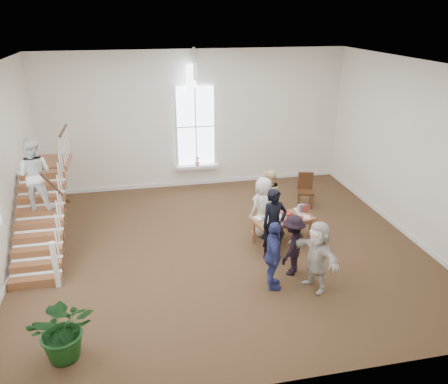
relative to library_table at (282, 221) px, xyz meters
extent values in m
plane|color=#43301A|center=(-1.55, 0.07, -0.63)|extent=(10.00, 10.00, 0.00)
plane|color=white|center=(-1.55, 4.57, 1.62)|extent=(10.00, 0.00, 10.00)
plane|color=white|center=(-1.55, -4.43, 1.62)|extent=(10.00, 0.00, 10.00)
plane|color=white|center=(3.45, 0.07, 1.62)|extent=(0.00, 9.00, 9.00)
plane|color=white|center=(-1.55, 0.07, 3.87)|extent=(10.00, 10.00, 0.00)
cube|color=white|center=(-1.55, 4.39, 0.07)|extent=(1.45, 0.28, 0.10)
plane|color=white|center=(-1.55, 4.51, 1.42)|extent=(2.60, 0.00, 2.60)
plane|color=white|center=(-1.55, 4.51, 3.02)|extent=(0.60, 0.60, 0.85)
cube|color=white|center=(-1.55, 4.54, -0.57)|extent=(10.00, 0.04, 0.12)
imported|color=pink|center=(-1.55, 4.36, 0.27)|extent=(0.17, 0.17, 0.30)
cube|color=brown|center=(-5.90, -0.73, -0.53)|extent=(1.10, 0.30, 0.20)
cube|color=brown|center=(-5.90, -0.43, -0.33)|extent=(1.10, 0.30, 0.20)
cube|color=brown|center=(-5.90, -0.13, -0.13)|extent=(1.10, 0.30, 0.20)
cube|color=brown|center=(-5.90, 0.17, 0.07)|extent=(1.10, 0.30, 0.20)
cube|color=brown|center=(-5.90, 0.47, 0.27)|extent=(1.10, 0.30, 0.20)
cube|color=brown|center=(-5.90, 0.77, 0.47)|extent=(1.10, 0.30, 0.20)
cube|color=brown|center=(-5.90, 1.07, 0.67)|extent=(1.10, 0.30, 0.20)
cube|color=brown|center=(-5.90, 1.37, 0.87)|extent=(1.10, 0.30, 0.20)
cube|color=brown|center=(-5.90, 1.67, 1.07)|extent=(1.10, 0.30, 0.20)
cube|color=brown|center=(-5.90, 2.57, 1.11)|extent=(1.10, 1.20, 0.12)
cube|color=white|center=(-5.41, -0.88, -0.08)|extent=(0.10, 0.10, 1.10)
cylinder|color=#38210F|center=(-5.40, 0.47, 1.12)|extent=(0.07, 2.74, 1.86)
imported|color=silver|center=(-5.90, 0.77, 1.43)|extent=(0.94, 0.79, 1.72)
cube|color=brown|center=(0.01, -0.01, 0.06)|extent=(1.65, 1.05, 0.05)
cube|color=brown|center=(0.01, -0.01, -0.02)|extent=(1.51, 0.91, 0.10)
cylinder|color=brown|center=(-0.59, -0.41, -0.31)|extent=(0.07, 0.07, 0.67)
cylinder|color=brown|center=(0.72, -0.15, -0.31)|extent=(0.07, 0.07, 0.67)
cylinder|color=brown|center=(-0.70, 0.14, -0.31)|extent=(0.07, 0.07, 0.67)
cylinder|color=brown|center=(0.60, 0.40, -0.31)|extent=(0.07, 0.07, 0.67)
cube|color=silver|center=(-0.18, 0.03, 0.11)|extent=(0.26, 0.31, 0.05)
cube|color=beige|center=(0.51, 0.29, 0.11)|extent=(0.17, 0.24, 0.05)
cube|color=tan|center=(0.33, -0.12, 0.10)|extent=(0.19, 0.19, 0.04)
cube|color=silver|center=(0.60, -0.12, 0.09)|extent=(0.19, 0.25, 0.02)
cube|color=#4C5972|center=(-0.44, -0.03, 0.10)|extent=(0.26, 0.30, 0.04)
cube|color=maroon|center=(0.19, 0.19, 0.10)|extent=(0.30, 0.31, 0.04)
cube|color=white|center=(-0.12, 0.18, 0.10)|extent=(0.27, 0.29, 0.03)
cube|color=#BFB299|center=(-0.45, -0.31, 0.10)|extent=(0.27, 0.33, 0.03)
cube|color=silver|center=(-0.59, 0.06, 0.10)|extent=(0.32, 0.32, 0.03)
cube|color=beige|center=(-0.34, 0.08, 0.10)|extent=(0.28, 0.27, 0.03)
cube|color=tan|center=(0.54, 0.09, 0.09)|extent=(0.24, 0.24, 0.02)
cube|color=silver|center=(0.52, 0.26, 0.10)|extent=(0.16, 0.21, 0.03)
imported|color=black|center=(-0.44, -0.66, 0.26)|extent=(0.72, 0.55, 1.79)
imported|color=silver|center=(-0.34, 0.59, 0.17)|extent=(0.93, 0.80, 1.61)
imported|color=#FADB9C|center=(-0.04, 1.09, 0.17)|extent=(0.99, 0.97, 1.61)
imported|color=navy|center=(-0.84, -1.86, 0.15)|extent=(0.55, 0.97, 1.57)
imported|color=black|center=(-0.24, -1.41, 0.09)|extent=(1.01, 1.06, 1.45)
imported|color=silver|center=(0.06, -2.06, 0.16)|extent=(0.97, 1.54, 1.59)
imported|color=#123B12|center=(-4.95, -3.11, -0.04)|extent=(1.16, 1.03, 1.20)
cube|color=#38210F|center=(1.43, 1.99, -0.14)|extent=(0.56, 0.56, 0.05)
cube|color=#38210F|center=(1.48, 2.19, 0.15)|extent=(0.45, 0.15, 0.54)
cylinder|color=#38210F|center=(1.20, 1.86, -0.39)|extent=(0.04, 0.04, 0.48)
cylinder|color=#38210F|center=(1.56, 1.77, -0.39)|extent=(0.04, 0.04, 0.48)
cylinder|color=#38210F|center=(1.29, 2.22, -0.39)|extent=(0.04, 0.04, 0.48)
cylinder|color=#38210F|center=(1.65, 2.12, -0.39)|extent=(0.04, 0.04, 0.48)
camera|label=1|loc=(-3.48, -9.49, 4.97)|focal=35.00mm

